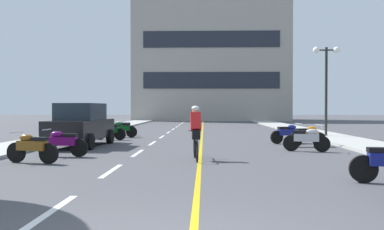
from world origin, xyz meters
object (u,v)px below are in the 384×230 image
motorcycle_2 (32,147)px  motorcycle_3 (63,143)px  motorcycle_4 (307,139)px  motorcycle_8 (121,129)px  motorcycle_5 (308,135)px  parked_car_near (81,125)px  street_lamp_mid (326,70)px  motorcycle_7 (110,131)px  motorcycle_9 (122,128)px  cyclist_rider (196,131)px  motorcycle_6 (288,133)px

motorcycle_2 → motorcycle_3: same height
motorcycle_3 → motorcycle_4: bearing=12.2°
motorcycle_4 → motorcycle_8: 10.74m
motorcycle_5 → motorcycle_8: bearing=151.1°
parked_car_near → motorcycle_8: parked_car_near is taller
street_lamp_mid → parked_car_near: size_ratio=1.13×
motorcycle_7 → motorcycle_5: bearing=-19.7°
motorcycle_4 → motorcycle_7: 10.01m
motorcycle_9 → motorcycle_8: bearing=-78.9°
motorcycle_2 → motorcycle_4: (8.86, 3.37, 0.00)m
parked_car_near → motorcycle_7: size_ratio=2.53×
motorcycle_2 → motorcycle_3: (0.35, 1.53, 0.00)m
motorcycle_4 → motorcycle_7: (-8.61, 5.09, 0.00)m
motorcycle_3 → motorcycle_5: (9.02, 3.67, 0.00)m
cyclist_rider → motorcycle_4: bearing=30.9°
street_lamp_mid → motorcycle_5: (-2.32, -5.11, -3.21)m
motorcycle_5 → motorcycle_7: 9.69m
motorcycle_2 → motorcycle_7: bearing=88.4°
motorcycle_7 → cyclist_rider: (4.54, -7.53, 0.41)m
motorcycle_3 → motorcycle_8: (0.14, 8.58, 0.00)m
street_lamp_mid → motorcycle_6: size_ratio=2.92×
motorcycle_2 → motorcycle_8: 10.13m
street_lamp_mid → parked_car_near: 13.24m
motorcycle_4 → motorcycle_9: 12.02m
motorcycle_9 → motorcycle_3: bearing=-89.1°
street_lamp_mid → motorcycle_3: street_lamp_mid is taller
motorcycle_7 → cyclist_rider: cyclist_rider is taller
motorcycle_8 → cyclist_rider: cyclist_rider is taller
parked_car_near → motorcycle_3: (0.52, -3.61, -0.44)m
street_lamp_mid → motorcycle_7: (-11.45, -1.85, -3.21)m
motorcycle_3 → cyclist_rider: cyclist_rider is taller
parked_car_near → motorcycle_4: parked_car_near is taller
motorcycle_8 → motorcycle_9: size_ratio=1.01×
motorcycle_3 → motorcycle_7: size_ratio=1.01×
parked_car_near → motorcycle_2: 5.17m
motorcycle_4 → motorcycle_6: size_ratio=1.01×
motorcycle_4 → cyclist_rider: (-4.08, -2.44, 0.41)m
motorcycle_5 → motorcycle_9: size_ratio=0.98×
motorcycle_3 → motorcycle_7: 6.93m
motorcycle_3 → motorcycle_6: (8.52, 5.17, 0.00)m
motorcycle_2 → cyclist_rider: (4.78, 0.93, 0.41)m
motorcycle_8 → cyclist_rider: bearing=-65.0°
street_lamp_mid → cyclist_rider: street_lamp_mid is taller
street_lamp_mid → motorcycle_2: bearing=-138.6°
parked_car_near → motorcycle_6: (9.04, 1.56, -0.44)m
motorcycle_4 → motorcycle_8: bearing=141.1°
motorcycle_2 → motorcycle_7: 8.47m
parked_car_near → motorcycle_3: bearing=-81.8°
motorcycle_8 → motorcycle_9: same height
parked_car_near → motorcycle_3: 3.68m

